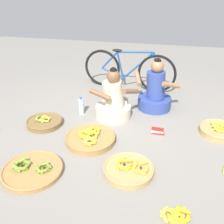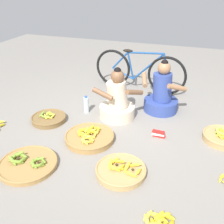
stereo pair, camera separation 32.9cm
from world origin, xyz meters
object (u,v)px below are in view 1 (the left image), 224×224
banana_basket_front_right (44,122)px  banana_basket_mid_right (90,138)px  vendor_woman_front (113,102)px  vendor_woman_behind (155,93)px  bicycle_leaning (129,70)px  banana_basket_near_vendor (129,169)px  water_bottle (81,106)px  banana_basket_front_left (219,130)px  packet_carton_stack (158,131)px  loose_bananas_back_right (176,216)px  banana_basket_mid_left (32,170)px

banana_basket_front_right → banana_basket_mid_right: size_ratio=0.79×
vendor_woman_front → banana_basket_mid_right: 0.74m
vendor_woman_front → vendor_woman_behind: size_ratio=0.95×
banana_basket_front_right → banana_basket_mid_right: bearing=-19.0°
bicycle_leaning → banana_basket_near_vendor: (0.39, -2.31, -0.31)m
water_bottle → vendor_woman_front: bearing=0.7°
banana_basket_front_right → vendor_woman_behind: bearing=30.7°
banana_basket_front_right → vendor_woman_front: bearing=26.1°
banana_basket_mid_right → vendor_woman_front: bearing=78.5°
banana_basket_front_left → packet_carton_stack: size_ratio=2.89×
bicycle_leaning → banana_basket_front_left: (1.44, -1.28, -0.30)m
banana_basket_mid_right → banana_basket_near_vendor: bearing=-39.8°
vendor_woman_front → banana_basket_front_left: bearing=-5.7°
banana_basket_mid_right → loose_bananas_back_right: (1.07, -0.97, -0.02)m
banana_basket_front_left → packet_carton_stack: 0.81m
banana_basket_mid_right → banana_basket_mid_left: banana_basket_mid_right is taller
banana_basket_front_right → bicycle_leaning: bearing=59.3°
banana_basket_mid_right → banana_basket_front_left: (1.61, 0.55, 0.00)m
banana_basket_front_right → water_bottle: 0.60m
banana_basket_near_vendor → packet_carton_stack: banana_basket_near_vendor is taller
loose_bananas_back_right → bicycle_leaning: bearing=107.7°
vendor_woman_front → loose_bananas_back_right: (0.93, -1.67, -0.21)m
vendor_woman_behind → banana_basket_mid_left: (-1.15, -1.83, -0.23)m
packet_carton_stack → vendor_woman_front: bearing=153.9°
vendor_woman_front → banana_basket_front_left: vendor_woman_front is taller
vendor_woman_behind → banana_basket_mid_right: size_ratio=1.29×
vendor_woman_behind → banana_basket_front_right: vendor_woman_behind is taller
loose_bananas_back_right → banana_basket_front_right: bearing=146.1°
banana_basket_mid_left → loose_bananas_back_right: size_ratio=2.18×
vendor_woman_behind → banana_basket_mid_left: vendor_woman_behind is taller
vendor_woman_front → banana_basket_front_left: size_ratio=1.51×
loose_bananas_back_right → packet_carton_stack: (-0.25, 1.34, 0.01)m
vendor_woman_front → banana_basket_mid_right: vendor_woman_front is taller
vendor_woman_behind → banana_basket_front_right: (-1.47, -0.87, -0.22)m
vendor_woman_behind → loose_bananas_back_right: (0.36, -2.10, -0.23)m
banana_basket_front_right → banana_basket_near_vendor: (1.32, -0.73, -0.00)m
vendor_woman_front → water_bottle: bearing=-179.3°
vendor_woman_behind → banana_basket_mid_left: 2.18m
vendor_woman_front → bicycle_leaning: bearing=88.3°
packet_carton_stack → banana_basket_mid_right: bearing=-155.8°
vendor_woman_behind → water_bottle: (-1.06, -0.44, -0.13)m
banana_basket_front_left → banana_basket_mid_left: banana_basket_front_left is taller
banana_basket_near_vendor → banana_basket_mid_left: banana_basket_near_vendor is taller
banana_basket_front_right → banana_basket_front_left: 2.39m
banana_basket_front_right → banana_basket_mid_left: (0.31, -0.96, -0.01)m
banana_basket_front_left → vendor_woman_front: bearing=174.3°
banana_basket_mid_left → water_bottle: water_bottle is taller
banana_basket_mid_right → packet_carton_stack: 0.90m
water_bottle → banana_basket_near_vendor: bearing=-51.8°
vendor_woman_front → vendor_woman_behind: vendor_woman_behind is taller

